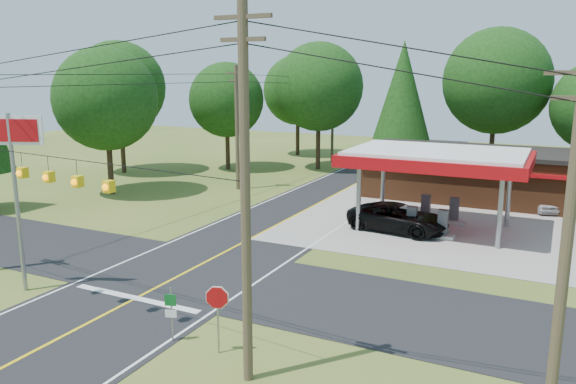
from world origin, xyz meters
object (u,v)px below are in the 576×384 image
at_px(sedan_car, 542,202).
at_px(big_stop_sign, 12,158).
at_px(octagonal_stop_sign, 217,303).
at_px(suv_car, 398,218).
at_px(gas_canopy, 437,160).

xyz_separation_m(sedan_car, big_stop_sign, (-19.80, -26.01, 5.23)).
bearing_deg(octagonal_stop_sign, big_stop_sign, 174.67).
height_order(suv_car, big_stop_sign, big_stop_sign).
relative_size(sedan_car, octagonal_stop_sign, 1.56).
bearing_deg(gas_canopy, big_stop_sign, -127.86).
xyz_separation_m(sedan_car, octagonal_stop_sign, (-9.05, -27.01, 1.18)).
relative_size(gas_canopy, suv_car, 1.77).
bearing_deg(big_stop_sign, octagonal_stop_sign, -5.33).
bearing_deg(suv_car, sedan_car, -31.01).
relative_size(suv_car, octagonal_stop_sign, 2.45).
bearing_deg(octagonal_stop_sign, sedan_car, 71.49).
height_order(suv_car, octagonal_stop_sign, octagonal_stop_sign).
height_order(gas_canopy, big_stop_sign, big_stop_sign).
bearing_deg(sedan_car, gas_canopy, -146.96).
distance_m(suv_car, octagonal_stop_sign, 17.57).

